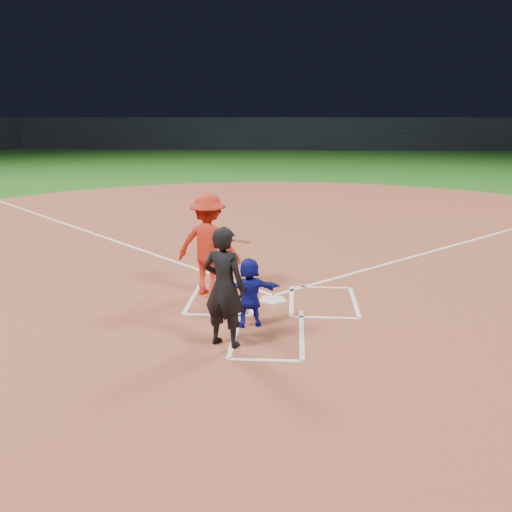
# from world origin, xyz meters

# --- Properties ---
(ground) EXTENTS (120.00, 120.00, 0.00)m
(ground) POSITION_xyz_m (0.00, 0.00, 0.00)
(ground) COLOR #195014
(ground) RESTS_ON ground
(home_plate_dirt) EXTENTS (28.00, 28.00, 0.01)m
(home_plate_dirt) POSITION_xyz_m (0.00, 6.00, 0.01)
(home_plate_dirt) COLOR brown
(home_plate_dirt) RESTS_ON ground
(stadium_wall_far) EXTENTS (80.00, 1.20, 3.20)m
(stadium_wall_far) POSITION_xyz_m (0.00, 48.00, 1.60)
(stadium_wall_far) COLOR black
(stadium_wall_far) RESTS_ON ground
(home_plate) EXTENTS (0.60, 0.60, 0.02)m
(home_plate) POSITION_xyz_m (0.00, 0.00, 0.02)
(home_plate) COLOR white
(home_plate) RESTS_ON home_plate_dirt
(catcher) EXTENTS (1.17, 0.65, 1.20)m
(catcher) POSITION_xyz_m (-0.35, -1.39, 0.61)
(catcher) COLOR #121693
(catcher) RESTS_ON home_plate_dirt
(umpire) EXTENTS (0.82, 0.68, 1.91)m
(umpire) POSITION_xyz_m (-0.67, -2.25, 0.96)
(umpire) COLOR black
(umpire) RESTS_ON home_plate_dirt
(chalk_markings) EXTENTS (28.35, 17.32, 0.01)m
(chalk_markings) POSITION_xyz_m (0.00, 5.29, 0.01)
(chalk_markings) COLOR white
(chalk_markings) RESTS_ON home_plate_dirt
(batter_at_plate) EXTENTS (1.56, 1.04, 2.03)m
(batter_at_plate) POSITION_xyz_m (-1.30, 0.38, 1.03)
(batter_at_plate) COLOR red
(batter_at_plate) RESTS_ON home_plate_dirt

